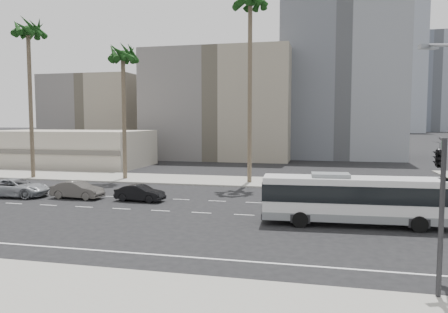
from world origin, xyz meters
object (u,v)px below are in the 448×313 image
(car_a, at_px, (140,193))
(car_c, at_px, (16,188))
(city_bus, at_px, (354,198))
(palm_near, at_px, (250,5))
(traffic_signal, at_px, (440,159))
(palm_far, at_px, (28,34))
(car_b, at_px, (77,190))
(palm_mid, at_px, (123,58))

(car_a, bearing_deg, car_c, 96.84)
(car_a, xyz_separation_m, car_c, (-11.00, -0.46, 0.11))
(city_bus, distance_m, palm_near, 24.40)
(car_a, distance_m, traffic_signal, 22.87)
(traffic_signal, relative_size, palm_near, 0.29)
(traffic_signal, bearing_deg, palm_far, 159.06)
(car_b, bearing_deg, city_bus, -98.73)
(palm_far, bearing_deg, car_b, -40.49)
(palm_mid, bearing_deg, palm_far, -171.88)
(city_bus, relative_size, palm_near, 0.57)
(car_a, relative_size, palm_near, 0.20)
(car_a, relative_size, car_b, 0.92)
(traffic_signal, bearing_deg, palm_near, 127.30)
(car_c, relative_size, traffic_signal, 0.96)
(palm_near, relative_size, palm_far, 1.13)
(car_c, distance_m, traffic_signal, 32.28)
(palm_mid, bearing_deg, car_c, -109.68)
(car_a, bearing_deg, palm_mid, 35.38)
(city_bus, bearing_deg, palm_near, 116.72)
(palm_near, relative_size, palm_mid, 1.36)
(car_c, relative_size, palm_far, 0.32)
(palm_mid, relative_size, palm_far, 0.83)
(palm_near, xyz_separation_m, palm_far, (-23.89, -1.70, -2.04))
(palm_far, bearing_deg, car_c, -59.49)
(car_a, distance_m, car_b, 5.50)
(city_bus, bearing_deg, car_b, 165.46)
(palm_near, distance_m, palm_mid, 14.41)
(palm_mid, height_order, palm_far, palm_far)
(palm_far, bearing_deg, palm_near, 4.07)
(car_a, bearing_deg, palm_far, 64.46)
(palm_near, bearing_deg, city_bus, -60.18)
(car_b, relative_size, traffic_signal, 0.75)
(traffic_signal, bearing_deg, car_a, 157.18)
(palm_near, bearing_deg, car_a, -120.54)
(car_a, relative_size, car_c, 0.72)
(palm_near, bearing_deg, palm_mid, -179.03)
(car_b, distance_m, traffic_signal, 27.51)
(traffic_signal, distance_m, palm_far, 43.57)
(car_c, bearing_deg, car_b, -91.10)
(city_bus, relative_size, palm_far, 0.64)
(car_a, height_order, palm_far, palm_far)
(traffic_signal, xyz_separation_m, palm_far, (-35.72, 22.43, 10.91))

